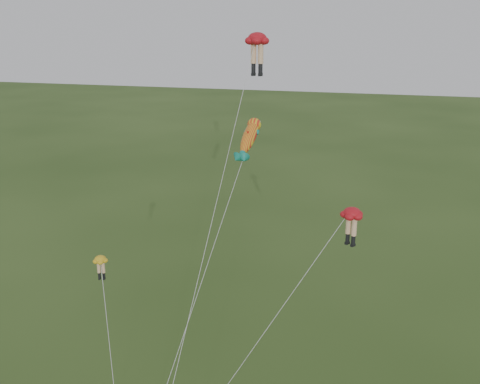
# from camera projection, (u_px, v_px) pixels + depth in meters

# --- Properties ---
(legs_kite_red_high) EXTENTS (3.12, 14.40, 21.00)m
(legs_kite_red_high) POSITION_uv_depth(u_px,v_px,m) (256.00, 46.00, 34.35)
(legs_kite_red_high) COLOR #B4121B
(legs_kite_red_high) RESTS_ON ground
(legs_kite_red_mid) EXTENTS (8.34, 4.52, 12.47)m
(legs_kite_red_mid) POSITION_uv_depth(u_px,v_px,m) (348.00, 221.00, 27.79)
(legs_kite_red_mid) COLOR #B4121B
(legs_kite_red_mid) RESTS_ON ground
(legs_kite_yellow) EXTENTS (2.60, 3.62, 8.70)m
(legs_kite_yellow) POSITION_uv_depth(u_px,v_px,m) (101.00, 270.00, 30.97)
(legs_kite_yellow) COLOR gold
(legs_kite_yellow) RESTS_ON ground
(fish_kite) EXTENTS (3.80, 11.61, 16.23)m
(fish_kite) POSITION_uv_depth(u_px,v_px,m) (249.00, 137.00, 32.42)
(fish_kite) COLOR gold
(fish_kite) RESTS_ON ground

